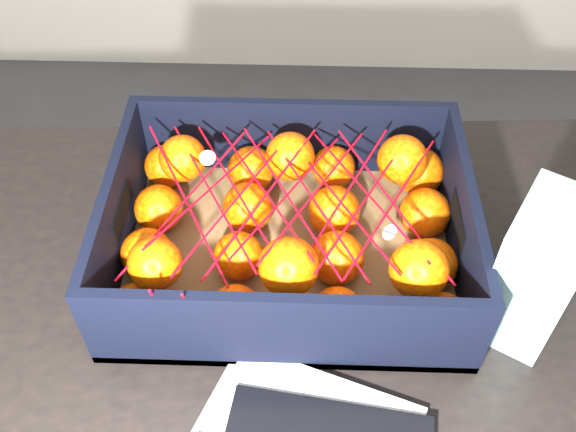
{
  "coord_description": "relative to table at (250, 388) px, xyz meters",
  "views": [
    {
      "loc": [
        -0.1,
        -0.28,
        1.4
      ],
      "look_at": [
        -0.12,
        0.2,
        0.86
      ],
      "focal_mm": 39.95,
      "sensor_mm": 36.0,
      "label": 1
    }
  ],
  "objects": [
    {
      "name": "table",
      "position": [
        0.0,
        0.0,
        0.0
      ],
      "size": [
        1.24,
        0.87,
        0.75
      ],
      "color": "black",
      "rests_on": "ground"
    },
    {
      "name": "produce_crate",
      "position": [
        0.05,
        0.14,
        0.14
      ],
      "size": [
        0.43,
        0.32,
        0.13
      ],
      "color": "brown",
      "rests_on": "table"
    },
    {
      "name": "clementine_heap",
      "position": [
        0.05,
        0.14,
        0.16
      ],
      "size": [
        0.41,
        0.3,
        0.12
      ],
      "color": "#FF5305",
      "rests_on": "produce_crate"
    },
    {
      "name": "mesh_net",
      "position": [
        0.04,
        0.13,
        0.21
      ],
      "size": [
        0.36,
        0.29,
        0.09
      ],
      "color": "red",
      "rests_on": "clementine_heap"
    },
    {
      "name": "retail_carton",
      "position": [
        0.32,
        0.06,
        0.19
      ],
      "size": [
        0.13,
        0.14,
        0.18
      ],
      "primitive_type": "cube",
      "rotation": [
        0.0,
        0.0,
        -0.53
      ],
      "color": "white",
      "rests_on": "table"
    }
  ]
}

